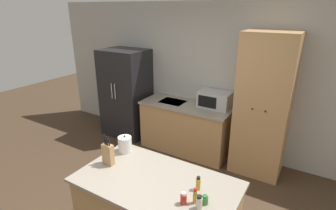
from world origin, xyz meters
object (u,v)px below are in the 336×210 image
Objects in this scene: knife_block at (108,154)px; spice_bottle_green_herb at (184,198)px; spice_bottle_pale_salt at (198,183)px; kettle at (125,144)px; pantry_cabinet at (263,106)px; spice_bottle_tall_dark at (205,200)px; spice_bottle_amber_oil at (195,196)px; microwave at (215,99)px; refrigerator at (126,93)px; spice_bottle_short_red at (199,202)px.

knife_block is 1.00m from spice_bottle_green_herb.
spice_bottle_pale_salt is 0.66× the size of kettle.
pantry_cabinet is 2.26m from spice_bottle_green_herb.
spice_bottle_pale_salt is at bearing 132.20° from spice_bottle_tall_dark.
kettle is at bearing 157.03° from spice_bottle_green_herb.
knife_block is 1.63× the size of kettle.
spice_bottle_amber_oil is at bearing -153.46° from spice_bottle_tall_dark.
knife_block is 1.02m from spice_bottle_pale_salt.
microwave is 4.67× the size of spice_bottle_green_herb.
knife_block is at bearing -98.72° from microwave.
refrigerator is at bearing -179.14° from pantry_cabinet.
refrigerator is 21.34× the size of spice_bottle_tall_dark.
refrigerator is at bearing 139.92° from spice_bottle_amber_oil.
pantry_cabinet is 2.17m from kettle.
microwave is 2.47m from spice_bottle_short_red.
spice_bottle_amber_oil is 0.10m from spice_bottle_green_herb.
knife_block is (-1.15, -2.13, -0.09)m from pantry_cabinet.
refrigerator is 11.37× the size of spice_bottle_amber_oil.
pantry_cabinet reaches higher than knife_block.
refrigerator is 3.34m from spice_bottle_amber_oil.
spice_bottle_tall_dark is (0.80, -2.26, -0.11)m from microwave.
refrigerator reaches higher than spice_bottle_short_red.
knife_block is 0.31m from kettle.
pantry_cabinet reaches higher than kettle.
pantry_cabinet is 10.35× the size of kettle.
spice_bottle_pale_salt is (-0.14, -2.01, -0.15)m from pantry_cabinet.
spice_bottle_green_herb is 1.09m from kettle.
spice_bottle_amber_oil is 0.19m from spice_bottle_pale_salt.
spice_bottle_amber_oil is 1.15m from kettle.
spice_bottle_tall_dark is 0.19m from spice_bottle_green_herb.
spice_bottle_tall_dark is 0.59× the size of spice_bottle_pale_salt.
spice_bottle_amber_oil is (0.73, -2.29, -0.07)m from microwave.
spice_bottle_short_red is at bearing -36.01° from spice_bottle_amber_oil.
kettle is at bearing -100.62° from microwave.
refrigerator is at bearing 125.48° from knife_block.
spice_bottle_green_herb is at bearing -7.13° from knife_block.
knife_block is at bearing -54.52° from refrigerator.
kettle is at bearing -122.72° from pantry_cabinet.
spice_bottle_tall_dark is 0.53× the size of spice_bottle_amber_oil.
spice_bottle_green_herb is at bearing -74.64° from microwave.
pantry_cabinet is at bearing 89.41° from spice_bottle_short_red.
kettle is (-1.17, -1.82, -0.12)m from pantry_cabinet.
refrigerator is 12.51× the size of spice_bottle_pale_salt.
knife_block is (-0.34, -2.23, -0.02)m from microwave.
microwave is 4.06× the size of spice_bottle_short_red.
spice_bottle_green_herb is at bearing -144.42° from spice_bottle_amber_oil.
refrigerator is 3.38m from spice_bottle_tall_dark.
spice_bottle_short_red is (-0.02, -2.23, -0.15)m from pantry_cabinet.
microwave is 2.51× the size of kettle.
kettle is at bearing 93.64° from knife_block.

